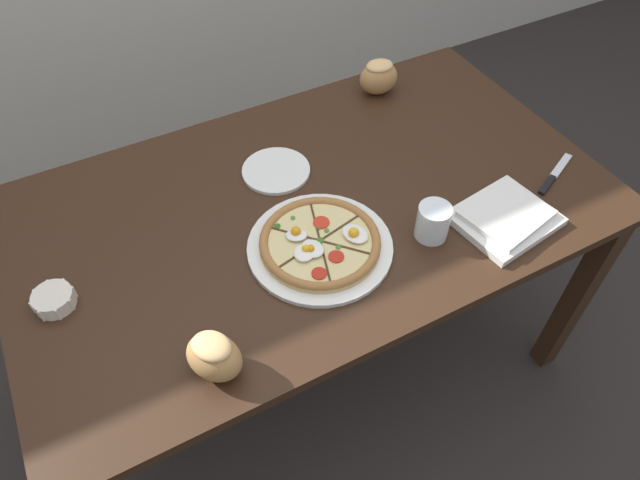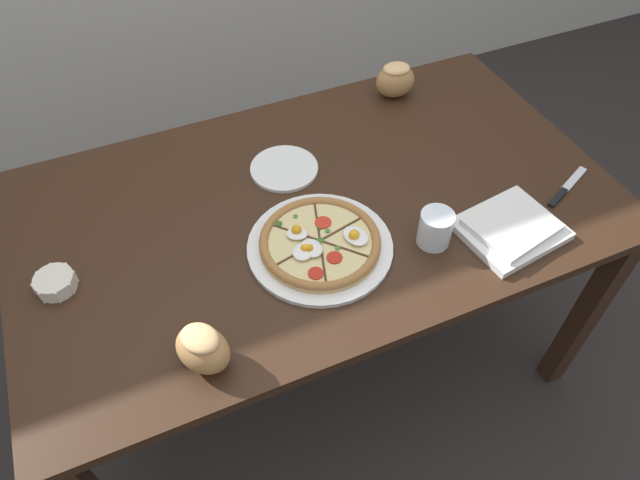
# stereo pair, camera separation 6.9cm
# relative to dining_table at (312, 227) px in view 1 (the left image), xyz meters

# --- Properties ---
(ground_plane) EXTENTS (12.00, 12.00, 0.00)m
(ground_plane) POSITION_rel_dining_table_xyz_m (0.00, 0.00, -0.68)
(ground_plane) COLOR #2D2826
(dining_table) EXTENTS (1.52, 0.89, 0.77)m
(dining_table) POSITION_rel_dining_table_xyz_m (0.00, 0.00, 0.00)
(dining_table) COLOR #331E11
(dining_table) RESTS_ON ground_plane
(pizza) EXTENTS (0.35, 0.35, 0.06)m
(pizza) POSITION_rel_dining_table_xyz_m (-0.05, -0.15, 0.11)
(pizza) COLOR white
(pizza) RESTS_ON dining_table
(ramekin_bowl) EXTENTS (0.09, 0.09, 0.04)m
(ramekin_bowl) POSITION_rel_dining_table_xyz_m (-0.64, -0.02, 0.11)
(ramekin_bowl) COLOR silver
(ramekin_bowl) RESTS_ON dining_table
(napkin_folded) EXTENTS (0.26, 0.23, 0.04)m
(napkin_folded) POSITION_rel_dining_table_xyz_m (0.39, -0.28, 0.11)
(napkin_folded) COLOR silver
(napkin_folded) RESTS_ON dining_table
(bread_piece_near) EXTENTS (0.14, 0.15, 0.11)m
(bread_piece_near) POSITION_rel_dining_table_xyz_m (-0.39, -0.33, 0.15)
(bread_piece_near) COLOR #B27F47
(bread_piece_near) RESTS_ON dining_table
(bread_piece_mid) EXTENTS (0.13, 0.11, 0.11)m
(bread_piece_mid) POSITION_rel_dining_table_xyz_m (0.40, 0.33, 0.15)
(bread_piece_mid) COLOR #B27F47
(bread_piece_mid) RESTS_ON dining_table
(knife_main) EXTENTS (0.18, 0.10, 0.01)m
(knife_main) POSITION_rel_dining_table_xyz_m (0.62, -0.22, 0.10)
(knife_main) COLOR silver
(knife_main) RESTS_ON dining_table
(water_glass) EXTENTS (0.08, 0.08, 0.09)m
(water_glass) POSITION_rel_dining_table_xyz_m (0.20, -0.23, 0.14)
(water_glass) COLOR white
(water_glass) RESTS_ON dining_table
(side_saucer) EXTENTS (0.18, 0.18, 0.01)m
(side_saucer) POSITION_rel_dining_table_xyz_m (-0.03, 0.15, 0.10)
(side_saucer) COLOR white
(side_saucer) RESTS_ON dining_table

